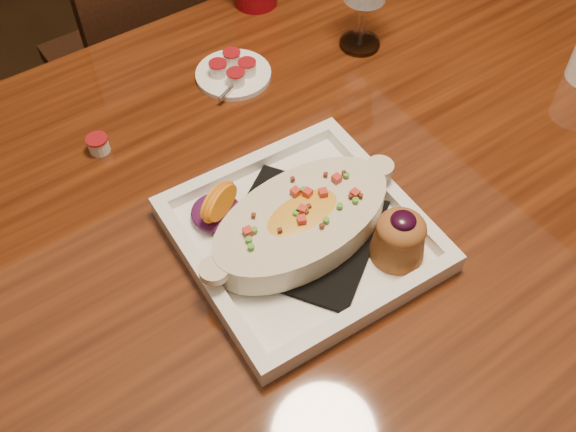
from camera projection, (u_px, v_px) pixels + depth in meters
floor at (331, 377)px, 1.50m from camera, size 7.00×7.00×0.00m
table at (354, 198)px, 0.99m from camera, size 1.50×0.90×0.75m
chair_far at (170, 62)px, 1.42m from camera, size 0.42×0.42×0.93m
plate at (308, 228)px, 0.79m from camera, size 0.30×0.30×0.08m
saucer at (233, 73)px, 1.00m from camera, size 0.12×0.12×0.08m
creamer_loose at (98, 144)px, 0.90m from camera, size 0.03×0.03×0.02m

